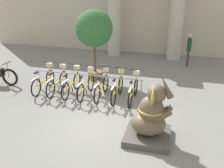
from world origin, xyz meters
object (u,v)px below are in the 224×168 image
(bicycle_2, at_px, (72,84))
(potted_tree, at_px, (94,30))
(bicycle_5, at_px, (117,88))
(bicycle_1, at_px, (58,82))
(bicycle_4, at_px, (102,86))
(bicycle_3, at_px, (86,85))
(person_pedestrian, at_px, (189,47))
(bicycle_6, at_px, (133,90))
(elephant_statue, at_px, (150,118))
(bicycle_0, at_px, (44,81))

(bicycle_2, bearing_deg, potted_tree, 79.62)
(bicycle_5, bearing_deg, bicycle_2, -179.42)
(bicycle_1, bearing_deg, potted_tree, 62.71)
(bicycle_4, bearing_deg, bicycle_3, -175.75)
(bicycle_3, relative_size, person_pedestrian, 1.07)
(bicycle_1, bearing_deg, bicycle_4, 0.48)
(bicycle_5, xyz_separation_m, bicycle_6, (0.57, -0.04, 0.00))
(elephant_statue, bearing_deg, bicycle_1, 149.21)
(potted_tree, bearing_deg, bicycle_3, -81.73)
(bicycle_1, height_order, elephant_statue, elephant_statue)
(bicycle_3, relative_size, potted_tree, 0.59)
(bicycle_5, distance_m, person_pedestrian, 5.24)
(bicycle_2, xyz_separation_m, bicycle_5, (1.72, 0.02, 0.00))
(bicycle_0, xyz_separation_m, bicycle_3, (1.72, -0.03, 0.00))
(bicycle_5, bearing_deg, bicycle_4, 179.39)
(bicycle_3, distance_m, bicycle_5, 1.15)
(person_pedestrian, bearing_deg, potted_tree, -142.88)
(bicycle_4, distance_m, bicycle_6, 1.15)
(bicycle_6, height_order, potted_tree, potted_tree)
(bicycle_0, xyz_separation_m, elephant_statue, (4.26, -2.20, 0.21))
(bicycle_1, relative_size, bicycle_3, 1.00)
(bicycle_1, xyz_separation_m, elephant_statue, (3.69, -2.20, 0.21))
(bicycle_1, distance_m, bicycle_3, 1.15)
(elephant_statue, bearing_deg, bicycle_6, 110.91)
(bicycle_3, bearing_deg, bicycle_4, 4.25)
(bicycle_2, bearing_deg, person_pedestrian, 48.17)
(bicycle_0, bearing_deg, bicycle_1, -0.42)
(bicycle_3, distance_m, person_pedestrian, 5.89)
(bicycle_5, bearing_deg, bicycle_6, -4.31)
(bicycle_4, height_order, potted_tree, potted_tree)
(bicycle_1, height_order, bicycle_5, same)
(bicycle_0, height_order, bicycle_3, same)
(bicycle_2, xyz_separation_m, potted_tree, (0.32, 1.73, 1.67))
(bicycle_5, distance_m, elephant_statue, 2.62)
(person_pedestrian, bearing_deg, elephant_statue, -98.58)
(person_pedestrian, bearing_deg, bicycle_6, -111.72)
(bicycle_2, distance_m, potted_tree, 2.42)
(bicycle_1, bearing_deg, elephant_statue, -30.79)
(bicycle_6, bearing_deg, bicycle_1, 179.31)
(bicycle_5, height_order, person_pedestrian, person_pedestrian)
(bicycle_0, relative_size, bicycle_3, 1.00)
(bicycle_3, relative_size, bicycle_6, 1.00)
(bicycle_4, bearing_deg, person_pedestrian, 56.93)
(bicycle_0, relative_size, elephant_statue, 0.94)
(bicycle_6, height_order, person_pedestrian, person_pedestrian)
(bicycle_2, relative_size, bicycle_5, 1.00)
(bicycle_0, relative_size, bicycle_1, 1.00)
(bicycle_6, relative_size, person_pedestrian, 1.07)
(bicycle_3, height_order, bicycle_5, same)
(bicycle_2, distance_m, bicycle_3, 0.57)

